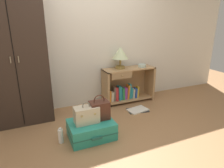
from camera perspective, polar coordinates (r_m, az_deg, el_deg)
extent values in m
plane|color=#9E7047|center=(2.71, 1.87, -17.08)|extent=(9.00, 9.00, 0.00)
cube|color=silver|center=(3.63, -8.37, 13.90)|extent=(6.40, 0.10, 2.60)
cube|color=#33261E|center=(3.24, -26.17, 7.08)|extent=(0.89, 0.45, 2.08)
cube|color=black|center=(3.02, -26.29, 6.35)|extent=(0.01, 0.01, 1.98)
cylinder|color=gray|center=(3.01, -27.24, 6.19)|extent=(0.01, 0.01, 0.09)
cylinder|color=gray|center=(3.01, -25.34, 6.45)|extent=(0.01, 0.01, 0.09)
cube|color=tan|center=(3.69, -1.90, -1.18)|extent=(0.04, 0.34, 0.67)
cube|color=tan|center=(4.13, 10.75, 0.63)|extent=(0.04, 0.34, 0.67)
cube|color=tan|center=(3.79, 4.91, 4.44)|extent=(1.01, 0.34, 0.02)
cube|color=tan|center=(3.98, 4.68, -4.06)|extent=(0.93, 0.34, 0.02)
cube|color=tan|center=(4.02, 3.68, 0.46)|extent=(0.93, 0.01, 0.65)
cube|color=#9D7950|center=(3.57, 2.86, 2.44)|extent=(0.41, 0.02, 0.12)
sphere|color=#9E844C|center=(3.56, 2.97, 2.37)|extent=(0.02, 0.02, 0.02)
cube|color=orange|center=(3.75, -0.77, -3.48)|extent=(0.04, 0.12, 0.22)
cube|color=beige|center=(3.77, -0.08, -3.60)|extent=(0.06, 0.11, 0.19)
cube|color=#726659|center=(3.78, 0.65, -2.85)|extent=(0.04, 0.08, 0.28)
cube|color=red|center=(3.80, 1.28, -2.85)|extent=(0.06, 0.10, 0.27)
cube|color=teal|center=(3.81, 1.98, -2.61)|extent=(0.04, 0.12, 0.28)
cube|color=teal|center=(3.83, 2.53, -2.58)|extent=(0.05, 0.09, 0.28)
cube|color=green|center=(3.86, 3.16, -2.72)|extent=(0.05, 0.11, 0.24)
cube|color=purple|center=(3.88, 3.83, -2.65)|extent=(0.05, 0.10, 0.23)
cube|color=orange|center=(3.89, 4.53, -2.23)|extent=(0.06, 0.12, 0.28)
cube|color=teal|center=(3.91, 5.05, -2.02)|extent=(0.04, 0.10, 0.30)
cube|color=teal|center=(3.94, 5.51, -2.57)|extent=(0.05, 0.10, 0.21)
cube|color=beige|center=(3.97, 6.08, -2.62)|extent=(0.04, 0.10, 0.19)
cube|color=#2D51B2|center=(3.99, 6.69, -2.47)|extent=(0.05, 0.12, 0.19)
cube|color=gold|center=(4.01, 7.26, -2.21)|extent=(0.05, 0.09, 0.22)
cylinder|color=olive|center=(3.73, 2.35, 4.82)|extent=(0.17, 0.17, 0.05)
cylinder|color=olive|center=(3.71, 2.37, 6.25)|extent=(0.04, 0.04, 0.14)
cone|color=beige|center=(3.68, 2.40, 9.01)|extent=(0.30, 0.30, 0.22)
cylinder|color=silver|center=(3.90, 8.67, 5.25)|extent=(0.15, 0.15, 0.05)
cube|color=teal|center=(2.80, -5.97, -12.89)|extent=(0.61, 0.44, 0.24)
cube|color=#235E52|center=(2.80, -5.97, -12.89)|extent=(0.61, 0.45, 0.01)
cube|color=#235E52|center=(2.61, -4.35, -15.36)|extent=(0.14, 0.02, 0.03)
cube|color=beige|center=(2.68, -7.36, -8.78)|extent=(0.32, 0.18, 0.23)
torus|color=gray|center=(2.63, -7.48, -6.23)|extent=(0.11, 0.02, 0.11)
cube|color=tan|center=(2.56, -8.71, -9.23)|extent=(0.02, 0.01, 0.02)
cube|color=tan|center=(2.60, -4.89, -8.58)|extent=(0.02, 0.01, 0.02)
cube|color=#472319|center=(2.76, -3.66, -7.55)|extent=(0.26, 0.18, 0.26)
torus|color=#472319|center=(2.69, -3.73, -4.72)|extent=(0.16, 0.01, 0.16)
cylinder|color=white|center=(2.78, -14.57, -14.34)|extent=(0.07, 0.07, 0.19)
cylinder|color=silver|center=(2.72, -14.76, -12.41)|extent=(0.04, 0.04, 0.02)
cube|color=white|center=(3.61, 7.45, -7.38)|extent=(0.39, 0.28, 0.02)
cube|color=black|center=(3.62, 7.44, -7.49)|extent=(0.41, 0.31, 0.01)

